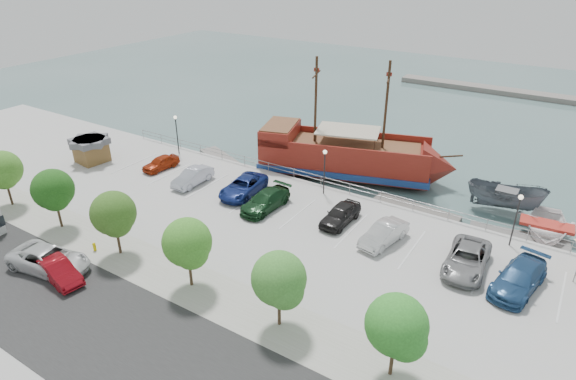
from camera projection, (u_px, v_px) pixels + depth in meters
The scene contains 32 objects.
ground at pixel (285, 235), 39.60m from camera, with size 160.00×160.00×0.00m, color #3E5E5C.
street at pixel (132, 347), 27.09m from camera, with size 100.00×8.00×0.04m, color #262626.
sidewalk at pixel (203, 290), 31.61m from camera, with size 100.00×4.00×0.05m, color #999787.
seawall_railing at pixel (330, 183), 44.79m from camera, with size 50.00×0.06×1.00m.
far_shore at pixel (526, 94), 76.10m from camera, with size 40.00×3.00×0.80m, color gray.
pirate_ship at pixel (359, 158), 48.62m from camera, with size 20.22×10.73×12.52m.
patrol_boat at pixel (505, 199), 42.42m from camera, with size 2.48×6.59×2.55m, color #575E66.
speedboat at pixel (546, 229), 39.11m from camera, with size 4.61×6.46×1.34m, color white.
dock_west at pixel (221, 159), 53.29m from camera, with size 6.96×1.99×0.40m, color gray.
dock_mid at pixel (414, 211), 42.73m from camera, with size 7.81×2.23×0.45m, color #66615A.
dock_east at pixel (518, 239), 38.62m from camera, with size 7.52×2.15×0.43m, color slate.
shed at pixel (91, 149), 50.09m from camera, with size 3.49×3.49×2.56m.
street_van at pixel (49, 259), 33.30m from camera, with size 2.75×5.96×1.66m, color silver.
street_sedan at pixel (58, 271), 32.31m from camera, with size 1.52×4.37×1.44m, color maroon.
fire_hydrant at pixel (94, 246), 35.56m from camera, with size 0.24×0.24×0.70m.
lamp_post_left at pixel (176, 128), 51.33m from camera, with size 0.36×0.36×4.28m.
lamp_post_mid at pixel (325, 164), 42.73m from camera, with size 0.36×0.36×4.28m.
lamp_post_right at pixel (517, 211), 35.07m from camera, with size 0.36×0.36×4.28m.
tree_a at pixel (3, 171), 40.52m from camera, with size 3.30×3.20×5.00m.
tree_b at pixel (53, 191), 37.17m from camera, with size 3.30×3.20×5.00m.
tree_c at pixel (114, 215), 33.83m from camera, with size 3.30×3.20×5.00m.
tree_d at pixel (188, 245), 30.48m from camera, with size 3.30×3.20×5.00m.
tree_e at pixel (280, 281), 27.13m from camera, with size 3.30×3.20×5.00m.
tree_f at pixel (399, 328), 23.78m from camera, with size 3.30×3.20×5.00m.
parked_car_a at pixel (161, 163), 48.65m from camera, with size 1.59×3.96×1.35m, color #9E290C.
parked_car_b at pixel (193, 177), 45.48m from camera, with size 1.58×4.54×1.50m, color #ABAEBC.
parked_car_c at pixel (243, 186), 43.59m from camera, with size 2.58×5.59×1.55m, color navy.
parked_car_d at pixel (265, 201), 41.16m from camera, with size 2.17×5.34×1.55m, color #123519.
parked_car_e at pixel (340, 214), 39.04m from camera, with size 1.85×4.59×1.56m, color black.
parked_car_f at pixel (384, 234), 36.38m from camera, with size 1.64×4.71×1.55m, color silver.
parked_car_g at pixel (467, 259), 33.39m from camera, with size 2.66×5.77×1.60m, color gray.
parked_car_h at pixel (519, 278), 31.41m from camera, with size 2.33×5.73×1.66m, color navy.
Camera 1 is at (18.24, -28.33, 20.13)m, focal length 30.00 mm.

